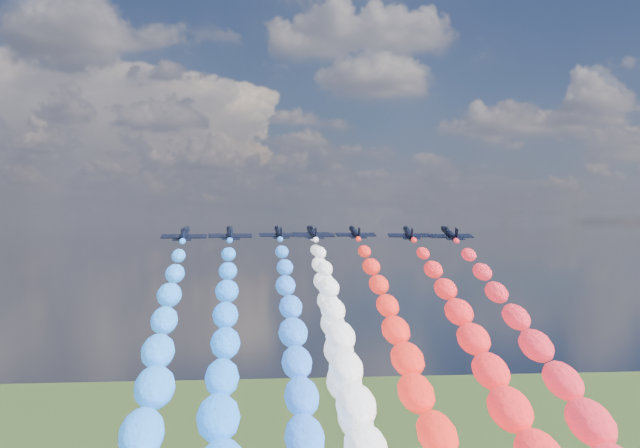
{
  "coord_description": "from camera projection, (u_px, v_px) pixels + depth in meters",
  "views": [
    {
      "loc": [
        -15.92,
        -158.87,
        112.47
      ],
      "look_at": [
        0.0,
        4.0,
        112.11
      ],
      "focal_mm": 43.68,
      "sensor_mm": 36.0,
      "label": 1
    }
  ],
  "objects": [
    {
      "name": "jet_1",
      "position": [
        230.0,
        234.0,
        159.63
      ],
      "size": [
        9.37,
        12.52,
        5.48
      ],
      "primitive_type": null,
      "rotation": [
        0.25,
        0.0,
        0.04
      ],
      "color": "black"
    },
    {
      "name": "jet_3",
      "position": [
        314.0,
        233.0,
        166.73
      ],
      "size": [
        9.12,
        12.34,
        5.48
      ],
      "primitive_type": null,
      "rotation": [
        0.25,
        0.0,
        0.02
      ],
      "color": "black"
    },
    {
      "name": "jet_5",
      "position": [
        355.0,
        233.0,
        173.45
      ],
      "size": [
        9.57,
        12.66,
        5.48
      ],
      "primitive_type": null,
      "rotation": [
        0.25,
        0.0,
        0.06
      ],
      "color": "black"
    },
    {
      "name": "jet_7",
      "position": [
        450.0,
        234.0,
        157.42
      ],
      "size": [
        9.4,
        12.54,
        5.48
      ],
      "primitive_type": null,
      "rotation": [
        0.25,
        0.0,
        0.05
      ],
      "color": "black"
    },
    {
      "name": "trail_1",
      "position": [
        222.0,
        417.0,
        100.74
      ],
      "size": [
        6.82,
        115.53,
        50.04
      ],
      "primitive_type": null,
      "color": "#2278FF"
    },
    {
      "name": "trail_7",
      "position": [
        573.0,
        421.0,
        98.53
      ],
      "size": [
        6.82,
        115.53,
        50.04
      ],
      "primitive_type": null,
      "color": "red"
    },
    {
      "name": "trail_4",
      "position": [
        343.0,
        382.0,
        122.51
      ],
      "size": [
        6.82,
        115.53,
        50.04
      ],
      "primitive_type": null,
      "color": "white"
    },
    {
      "name": "jet_4",
      "position": [
        311.0,
        232.0,
        181.41
      ],
      "size": [
        8.94,
        12.21,
        5.48
      ],
      "primitive_type": null,
      "rotation": [
        0.25,
        0.0,
        0.01
      ],
      "color": "black"
    },
    {
      "name": "trail_5",
      "position": [
        412.0,
        393.0,
        114.56
      ],
      "size": [
        6.82,
        115.53,
        50.04
      ],
      "primitive_type": null,
      "color": "red"
    },
    {
      "name": "trail_0",
      "position": [
        147.0,
        431.0,
        94.01
      ],
      "size": [
        6.82,
        115.53,
        50.04
      ],
      "primitive_type": null,
      "color": "#2880FF"
    },
    {
      "name": "trail_6",
      "position": [
        501.0,
        409.0,
        105.01
      ],
      "size": [
        6.82,
        115.53,
        50.04
      ],
      "primitive_type": null,
      "color": "red"
    },
    {
      "name": "trail_2",
      "position": [
        298.0,
        397.0,
        112.16
      ],
      "size": [
        6.82,
        115.53,
        50.04
      ],
      "primitive_type": null,
      "color": "blue"
    },
    {
      "name": "trail_3",
      "position": [
        352.0,
        404.0,
        107.83
      ],
      "size": [
        6.82,
        115.53,
        50.04
      ],
      "primitive_type": null,
      "color": "white"
    },
    {
      "name": "jet_2",
      "position": [
        279.0,
        233.0,
        171.05
      ],
      "size": [
        9.62,
        12.69,
        5.48
      ],
      "primitive_type": null,
      "rotation": [
        0.25,
        0.0,
        0.06
      ],
      "color": "black"
    },
    {
      "name": "jet_6",
      "position": [
        409.0,
        233.0,
        163.91
      ],
      "size": [
        9.48,
        12.6,
        5.48
      ],
      "primitive_type": null,
      "rotation": [
        0.25,
        0.0,
        -0.05
      ],
      "color": "black"
    },
    {
      "name": "jet_0",
      "position": [
        184.0,
        234.0,
        152.9
      ],
      "size": [
        9.29,
        12.46,
        5.48
      ],
      "primitive_type": null,
      "rotation": [
        0.25,
        0.0,
        -0.04
      ],
      "color": "black"
    }
  ]
}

